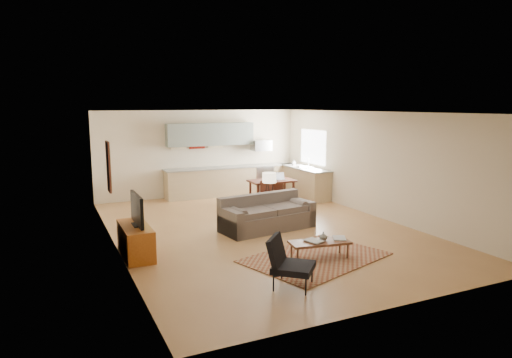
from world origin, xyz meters
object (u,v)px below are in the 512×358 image
sofa (268,213)px  coffee_table (319,250)px  armchair (293,263)px  dining_table (272,191)px  tv_credenza (136,241)px  console_table (269,209)px

sofa → coffee_table: sofa is taller
coffee_table → armchair: bearing=-129.9°
armchair → coffee_table: bearing=-6.6°
armchair → dining_table: (2.57, 5.84, -0.07)m
sofa → coffee_table: 2.26m
tv_credenza → dining_table: dining_table is taller
coffee_table → console_table: (0.34, 2.80, 0.18)m
coffee_table → dining_table: bearing=82.4°
console_table → dining_table: console_table is taller
sofa → armchair: armchair is taller
armchair → console_table: size_ratio=1.17×
tv_credenza → console_table: (3.44, 1.18, 0.05)m
coffee_table → tv_credenza: bearing=161.5°
sofa → console_table: bearing=51.9°
sofa → tv_credenza: 3.19m
armchair → sofa: bearing=22.9°
armchair → tv_credenza: bearing=79.8°
tv_credenza → coffee_table: bearing=-27.6°
dining_table → armchair: bearing=-112.7°
coffee_table → armchair: (-1.12, -0.97, 0.24)m
coffee_table → tv_credenza: 3.50m
coffee_table → sofa: bearing=98.5°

